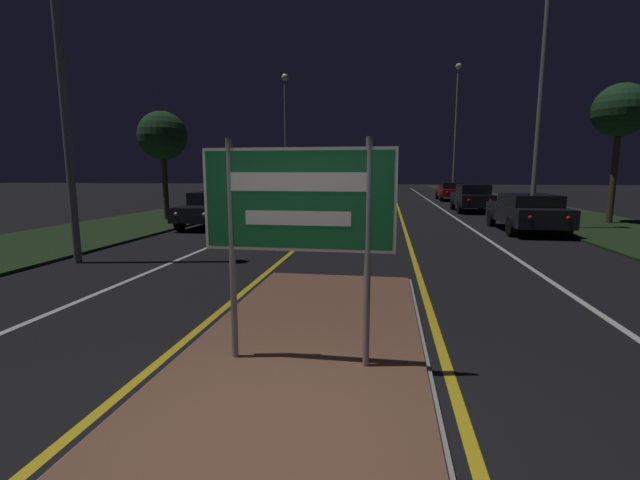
# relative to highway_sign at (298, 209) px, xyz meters

# --- Properties ---
(ground_plane) EXTENTS (160.00, 160.00, 0.00)m
(ground_plane) POSITION_rel_highway_sign_xyz_m (0.00, -1.50, -1.78)
(ground_plane) COLOR black
(median_island) EXTENTS (2.87, 8.20, 0.10)m
(median_island) POSITION_rel_highway_sign_xyz_m (0.00, 0.00, -1.73)
(median_island) COLOR #999993
(median_island) RESTS_ON ground_plane
(verge_left) EXTENTS (5.00, 100.00, 0.08)m
(verge_left) POSITION_rel_highway_sign_xyz_m (-9.50, 18.50, -1.74)
(verge_left) COLOR #1E3319
(verge_left) RESTS_ON ground_plane
(verge_right) EXTENTS (5.00, 100.00, 0.08)m
(verge_right) POSITION_rel_highway_sign_xyz_m (9.50, 18.50, -1.74)
(verge_right) COLOR #1E3319
(verge_right) RESTS_ON ground_plane
(centre_line_yellow_left) EXTENTS (0.12, 70.00, 0.01)m
(centre_line_yellow_left) POSITION_rel_highway_sign_xyz_m (-1.62, 23.50, -1.77)
(centre_line_yellow_left) COLOR gold
(centre_line_yellow_left) RESTS_ON ground_plane
(centre_line_yellow_right) EXTENTS (0.12, 70.00, 0.01)m
(centre_line_yellow_right) POSITION_rel_highway_sign_xyz_m (1.62, 23.50, -1.77)
(centre_line_yellow_right) COLOR gold
(centre_line_yellow_right) RESTS_ON ground_plane
(lane_line_white_left) EXTENTS (0.12, 70.00, 0.01)m
(lane_line_white_left) POSITION_rel_highway_sign_xyz_m (-4.20, 23.50, -1.77)
(lane_line_white_left) COLOR silver
(lane_line_white_left) RESTS_ON ground_plane
(lane_line_white_right) EXTENTS (0.12, 70.00, 0.01)m
(lane_line_white_right) POSITION_rel_highway_sign_xyz_m (4.20, 23.50, -1.77)
(lane_line_white_right) COLOR silver
(lane_line_white_right) RESTS_ON ground_plane
(edge_line_white_left) EXTENTS (0.10, 70.00, 0.01)m
(edge_line_white_left) POSITION_rel_highway_sign_xyz_m (-7.20, 23.50, -1.77)
(edge_line_white_left) COLOR silver
(edge_line_white_left) RESTS_ON ground_plane
(edge_line_white_right) EXTENTS (0.10, 70.00, 0.01)m
(edge_line_white_right) POSITION_rel_highway_sign_xyz_m (7.20, 23.50, -1.77)
(edge_line_white_right) COLOR silver
(edge_line_white_right) RESTS_ON ground_plane
(highway_sign) EXTENTS (2.03, 0.07, 2.41)m
(highway_sign) POSITION_rel_highway_sign_xyz_m (0.00, 0.00, 0.00)
(highway_sign) COLOR gray
(highway_sign) RESTS_ON median_island
(streetlight_left_far) EXTENTS (0.49, 0.49, 9.06)m
(streetlight_left_far) POSITION_rel_highway_sign_xyz_m (-6.40, 26.46, 3.90)
(streetlight_left_far) COLOR gray
(streetlight_left_far) RESTS_ON ground_plane
(streetlight_right_near) EXTENTS (0.51, 0.51, 9.53)m
(streetlight_right_near) POSITION_rel_highway_sign_xyz_m (6.35, 12.83, 4.25)
(streetlight_right_near) COLOR gray
(streetlight_right_near) RESTS_ON ground_plane
(streetlight_right_far) EXTENTS (0.49, 0.49, 10.67)m
(streetlight_right_far) POSITION_rel_highway_sign_xyz_m (6.26, 32.22, 4.76)
(streetlight_right_far) COLOR gray
(streetlight_right_far) RESTS_ON ground_plane
(car_receding_0) EXTENTS (1.96, 4.66, 1.39)m
(car_receding_0) POSITION_rel_highway_sign_xyz_m (6.01, 12.30, -1.02)
(car_receding_0) COLOR black
(car_receding_0) RESTS_ON ground_plane
(car_receding_1) EXTENTS (1.85, 4.17, 1.52)m
(car_receding_1) POSITION_rel_highway_sign_xyz_m (5.57, 20.37, -0.97)
(car_receding_1) COLOR black
(car_receding_1) RESTS_ON ground_plane
(car_receding_2) EXTENTS (1.90, 4.65, 1.42)m
(car_receding_2) POSITION_rel_highway_sign_xyz_m (5.84, 30.51, -1.01)
(car_receding_2) COLOR maroon
(car_receding_2) RESTS_ON ground_plane
(car_approaching_0) EXTENTS (1.86, 4.41, 1.38)m
(car_approaching_0) POSITION_rel_highway_sign_xyz_m (-5.99, 12.11, -1.03)
(car_approaching_0) COLOR black
(car_approaching_0) RESTS_ON ground_plane
(car_approaching_1) EXTENTS (1.91, 4.84, 1.44)m
(car_approaching_1) POSITION_rel_highway_sign_xyz_m (-2.72, 20.55, -1.00)
(car_approaching_1) COLOR #4C514C
(car_approaching_1) RESTS_ON ground_plane
(car_approaching_2) EXTENTS (1.92, 4.56, 1.46)m
(car_approaching_2) POSITION_rel_highway_sign_xyz_m (-2.48, 29.78, -0.99)
(car_approaching_2) COLOR silver
(car_approaching_2) RESTS_ON ground_plane
(roadside_palm_left) EXTENTS (2.11, 2.11, 4.74)m
(roadside_palm_left) POSITION_rel_highway_sign_xyz_m (-8.88, 13.57, 1.95)
(roadside_palm_left) COLOR #4C3823
(roadside_palm_left) RESTS_ON verge_left
(roadside_palm_right) EXTENTS (2.12, 2.12, 5.63)m
(roadside_palm_right) POSITION_rel_highway_sign_xyz_m (10.16, 15.15, 2.81)
(roadside_palm_right) COLOR #4C3823
(roadside_palm_right) RESTS_ON verge_right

